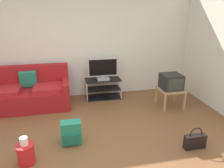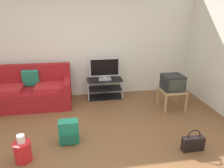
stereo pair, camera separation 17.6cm
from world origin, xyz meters
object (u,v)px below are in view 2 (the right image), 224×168
side_table (172,92)px  backpack (69,132)px  cleaning_bucket (23,150)px  crt_tv (173,82)px  handbag (193,143)px  flat_tv (105,69)px  tv_stand (105,88)px  couch (31,92)px

side_table → backpack: side_table is taller
side_table → cleaning_bucket: 3.22m
side_table → cleaning_bucket: bearing=-155.0°
crt_tv → handbag: size_ratio=1.16×
flat_tv → crt_tv: bearing=-29.3°
flat_tv → cleaning_bucket: bearing=-124.8°
tv_stand → cleaning_bucket: 2.66m
tv_stand → handbag: (1.09, -2.37, -0.11)m
flat_tv → handbag: bearing=-65.2°
crt_tv → couch: bearing=168.8°
backpack → couch: bearing=133.8°
flat_tv → crt_tv: flat_tv is taller
cleaning_bucket → handbag: bearing=-4.1°
crt_tv → backpack: size_ratio=1.09×
backpack → cleaning_bucket: (-0.66, -0.37, -0.01)m
backpack → side_table: bearing=39.0°
crt_tv → handbag: 1.66m
couch → tv_stand: size_ratio=2.08×
crt_tv → cleaning_bucket: (-2.92, -1.38, -0.42)m
couch → cleaning_bucket: 2.02m
flat_tv → side_table: 1.67m
flat_tv → crt_tv: 1.62m
couch → side_table: (3.15, -0.64, 0.02)m
couch → flat_tv: flat_tv is taller
flat_tv → crt_tv: size_ratio=1.68×
side_table → cleaning_bucket: (-2.92, -1.36, -0.18)m
flat_tv → cleaning_bucket: flat_tv is taller
couch → flat_tv: bearing=5.4°
tv_stand → handbag: 2.61m
tv_stand → flat_tv: (-0.00, -0.02, 0.51)m
side_table → cleaning_bucket: size_ratio=1.22×
flat_tv → cleaning_bucket: size_ratio=1.69×
tv_stand → backpack: tv_stand is taller
crt_tv → backpack: 2.50m
tv_stand → backpack: 2.01m
tv_stand → crt_tv: crt_tv is taller
tv_stand → flat_tv: flat_tv is taller
backpack → cleaning_bucket: 0.75m
flat_tv → backpack: 2.06m
flat_tv → backpack: bearing=-115.2°
crt_tv → tv_stand: bearing=150.1°
couch → side_table: couch is taller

